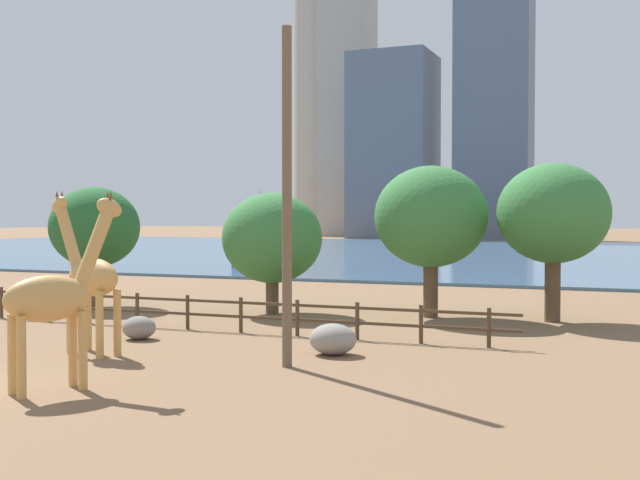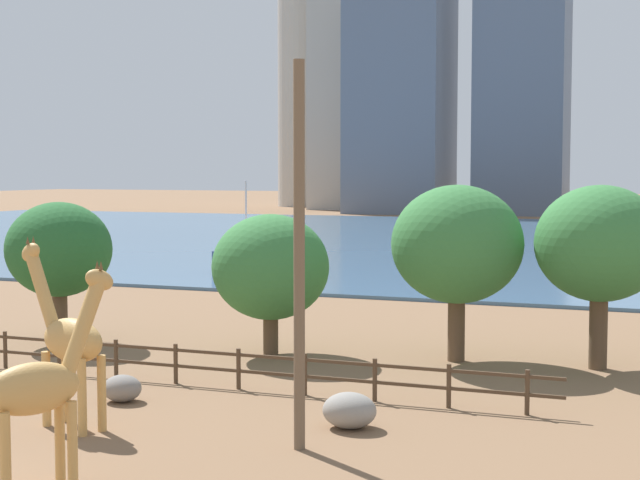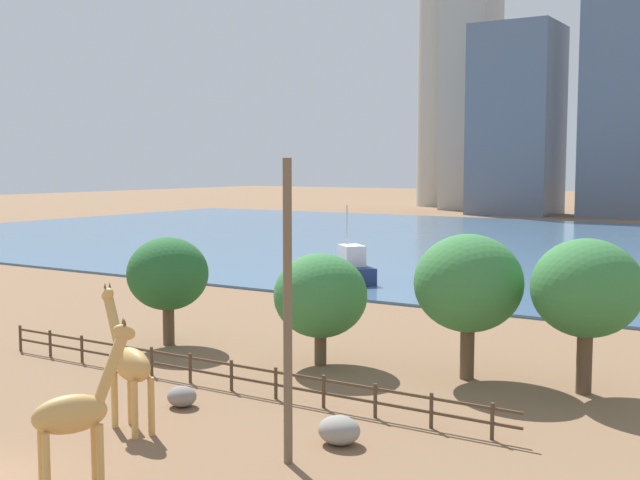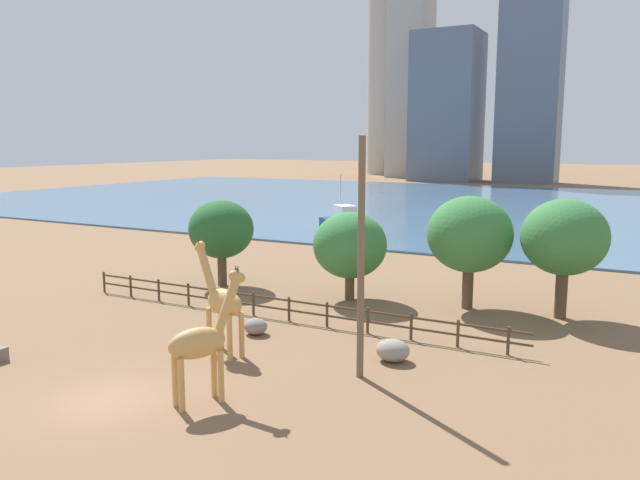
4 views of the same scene
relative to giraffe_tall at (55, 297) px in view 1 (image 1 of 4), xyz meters
The scene contains 16 objects.
ground_plane 78.60m from the giraffe_tall, 92.41° to the left, with size 400.00×400.00×0.00m, color brown.
harbor_water 75.60m from the giraffe_tall, 92.51° to the left, with size 180.00×86.00×0.20m, color #476B8C.
giraffe_tall is the anchor object (origin of this frame).
giraffe_companion 5.36m from the giraffe_tall, 119.37° to the left, with size 3.45×1.69×5.11m.
utility_pole 6.85m from the giraffe_tall, 51.77° to the left, with size 0.28×0.28×9.62m, color brown.
boulder_near_fence 8.76m from the giraffe_tall, 58.79° to the left, with size 1.48×1.29×0.97m, color gray.
boulder_by_pole 8.45m from the giraffe_tall, 110.80° to the left, with size 1.18×1.08×0.81m, color gray.
enclosure_fence 11.18m from the giraffe_tall, 108.56° to the left, with size 26.12×0.14×1.30m.
tree_left_large 20.56m from the giraffe_tall, 61.10° to the left, with size 4.51×4.51×6.43m.
tree_center_broad 16.25m from the giraffe_tall, 96.45° to the left, with size 4.40×4.40×5.31m.
tree_right_tall 18.29m from the giraffe_tall, 74.23° to the left, with size 4.77×4.77×6.42m.
tree_left_small 19.00m from the giraffe_tall, 124.97° to the left, with size 4.23×4.23×5.67m.
boat_ferry 41.66m from the giraffe_tall, 109.25° to the left, with size 6.63×6.24×6.03m.
skyline_tower_needle 139.17m from the giraffe_tall, 103.46° to the left, with size 15.25×14.16×35.59m, color slate.
skyline_tower_glass 158.14m from the giraffe_tall, 107.48° to the left, with size 9.78×11.31×83.27m, color #ADA89E.
skyline_tower_short 171.61m from the giraffe_tall, 110.29° to the left, with size 9.90×9.90×88.49m, color #ADA89E.
Camera 1 is at (16.64, -14.10, 4.28)m, focal length 45.00 mm.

